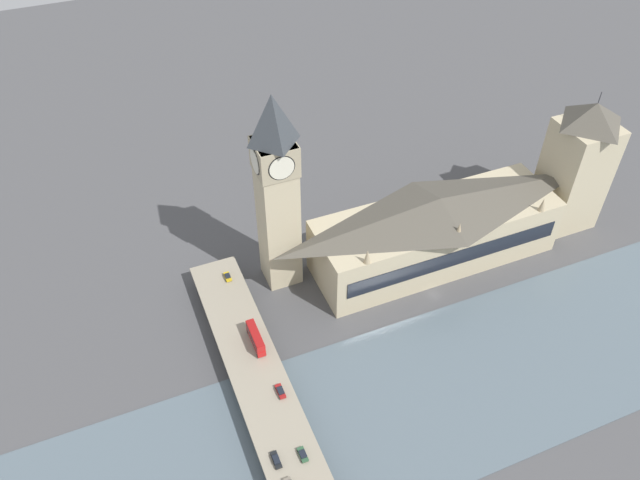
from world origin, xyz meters
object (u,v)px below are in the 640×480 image
Objects in this scene: parliament_hall at (436,230)px; car_northbound_mid at (280,391)px; car_northbound_lead at (303,454)px; road_bridge at (284,440)px; car_southbound_extra at (228,277)px; clock_tower at (277,189)px; car_northbound_tail at (276,460)px; double_decker_bus_lead at (256,338)px; victoria_tower at (577,165)px.

parliament_hall is 77.61m from car_northbound_mid.
parliament_hall is at bearing -51.62° from car_northbound_lead.
car_northbound_lead is at bearing -156.98° from road_bridge.
car_northbound_mid is 47.47m from car_southbound_extra.
car_northbound_tail is (-65.88, 25.06, -30.37)m from clock_tower.
car_northbound_lead is 1.04× the size of car_southbound_extra.
double_decker_bus_lead is 37.68m from car_northbound_tail.
clock_tower is 71.70m from road_bridge.
victoria_tower is 4.74× the size of double_decker_bus_lead.
car_northbound_mid is (-47.46, 17.28, -30.34)m from clock_tower.
car_northbound_tail is at bearing 174.21° from car_southbound_extra.
road_bridge is at bearing 177.33° from car_southbound_extra.
car_northbound_tail is (-5.43, 3.85, 1.83)m from road_bridge.
parliament_hall reaches higher than car_northbound_tail.
car_northbound_tail is (-54.11, 131.26, -17.78)m from victoria_tower.
victoria_tower is at bearing -82.16° from double_decker_bus_lead.
clock_tower reaches higher than car_southbound_extra.
car_northbound_mid is at bearing -3.24° from car_northbound_lead.
victoria_tower is at bearing -89.94° from parliament_hall.
car_southbound_extra is (67.07, -0.01, 0.07)m from car_northbound_lead.
victoria_tower is (0.06, -54.84, 11.33)m from parliament_hall.
road_bridge is at bearing 23.02° from car_northbound_lead.
car_northbound_lead is at bearing 164.66° from clock_tower.
parliament_hall reaches higher than road_bridge.
car_northbound_mid reaches higher than car_northbound_tail.
car_northbound_mid is at bearing 159.99° from clock_tower.
car_northbound_tail is at bearing 159.17° from clock_tower.
double_decker_bus_lead is (31.56, -3.05, 3.89)m from road_bridge.
car_northbound_lead is at bearing 176.76° from car_northbound_mid.
parliament_hall is 87.74m from road_bridge.
clock_tower is at bearing -20.83° from car_northbound_tail.
victoria_tower is 143.09m from car_northbound_tail.
double_decker_bus_lead is at bearing 2.70° from car_northbound_mid.
clock_tower is 44.34m from double_decker_bus_lead.
parliament_hall reaches higher than car_northbound_lead.
car_northbound_tail is at bearing 157.12° from car_northbound_mid.
car_northbound_tail is at bearing 169.43° from double_decker_bus_lead.
road_bridge is (-48.69, 127.41, -19.61)m from victoria_tower.
car_southbound_extra is at bearing 0.44° from double_decker_bus_lead.
car_northbound_tail reaches higher than car_northbound_lead.
road_bridge is 29.58× the size of car_northbound_mid.
car_southbound_extra is (28.89, 0.22, -2.02)m from double_decker_bus_lead.
parliament_hall is at bearing -76.21° from double_decker_bus_lead.
car_northbound_mid reaches higher than car_southbound_extra.
car_southbound_extra is (-0.00, 18.38, -30.33)m from clock_tower.
car_northbound_mid is 0.98× the size of car_northbound_tail.
double_decker_bus_lead is 2.77× the size of car_southbound_extra.
victoria_tower is 126.39m from car_southbound_extra.
clock_tower is at bearing -32.15° from double_decker_bus_lead.
road_bridge is at bearing 110.91° from victoria_tower.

